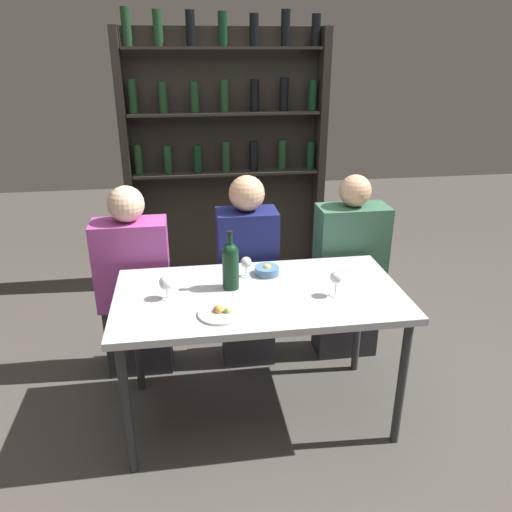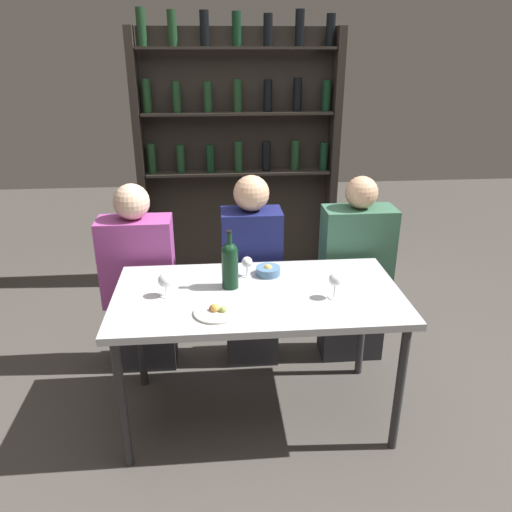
% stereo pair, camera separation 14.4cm
% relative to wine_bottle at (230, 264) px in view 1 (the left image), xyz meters
% --- Properties ---
extents(ground_plane, '(10.00, 10.00, 0.00)m').
position_rel_wine_bottle_xyz_m(ground_plane, '(0.14, -0.07, -0.89)').
color(ground_plane, '#47423D').
extents(dining_table, '(1.44, 0.75, 0.75)m').
position_rel_wine_bottle_xyz_m(dining_table, '(0.14, -0.07, -0.20)').
color(dining_table, '#B7BABF').
rests_on(dining_table, ground_plane).
extents(wine_rack_wall, '(1.60, 0.21, 2.15)m').
position_rel_wine_bottle_xyz_m(wine_rack_wall, '(0.14, 1.73, 0.25)').
color(wine_rack_wall, '#28231E').
rests_on(wine_rack_wall, ground_plane).
extents(wine_bottle, '(0.08, 0.08, 0.31)m').
position_rel_wine_bottle_xyz_m(wine_bottle, '(0.00, 0.00, 0.00)').
color(wine_bottle, black).
rests_on(wine_bottle, dining_table).
extents(wine_glass_0, '(0.06, 0.06, 0.13)m').
position_rel_wine_bottle_xyz_m(wine_glass_0, '(0.50, -0.16, -0.04)').
color(wine_glass_0, silver).
rests_on(wine_glass_0, dining_table).
extents(wine_glass_1, '(0.06, 0.06, 0.11)m').
position_rel_wine_bottle_xyz_m(wine_glass_1, '(0.09, 0.13, -0.06)').
color(wine_glass_1, silver).
rests_on(wine_glass_1, dining_table).
extents(wine_glass_2, '(0.07, 0.07, 0.12)m').
position_rel_wine_bottle_xyz_m(wine_glass_2, '(-0.32, -0.07, -0.05)').
color(wine_glass_2, silver).
rests_on(wine_glass_2, dining_table).
extents(food_plate_0, '(0.21, 0.21, 0.05)m').
position_rel_wine_bottle_xyz_m(food_plate_0, '(-0.07, -0.27, -0.12)').
color(food_plate_0, silver).
rests_on(food_plate_0, dining_table).
extents(snack_bowl, '(0.13, 0.13, 0.06)m').
position_rel_wine_bottle_xyz_m(snack_bowl, '(0.21, 0.13, -0.11)').
color(snack_bowl, '#4C7299').
rests_on(snack_bowl, dining_table).
extents(seated_person_left, '(0.43, 0.22, 1.18)m').
position_rel_wine_bottle_xyz_m(seated_person_left, '(-0.53, 0.47, -0.33)').
color(seated_person_left, '#26262B').
rests_on(seated_person_left, ground_plane).
extents(seated_person_center, '(0.36, 0.22, 1.22)m').
position_rel_wine_bottle_xyz_m(seated_person_center, '(0.15, 0.47, -0.31)').
color(seated_person_center, '#26262B').
rests_on(seated_person_center, ground_plane).
extents(seated_person_right, '(0.43, 0.22, 1.20)m').
position_rel_wine_bottle_xyz_m(seated_person_right, '(0.79, 0.47, -0.33)').
color(seated_person_right, '#26262B').
rests_on(seated_person_right, ground_plane).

